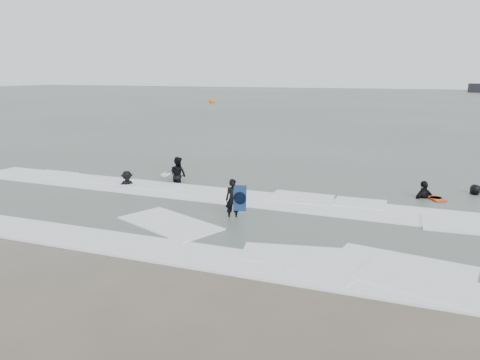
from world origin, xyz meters
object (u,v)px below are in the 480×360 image
at_px(surfer_wading, 178,183).
at_px(surfer_right_near, 423,199).
at_px(surfer_breaker, 127,186).
at_px(surfer_centre, 233,219).
at_px(buoy, 212,101).
at_px(surfer_right_far, 474,196).

height_order(surfer_wading, surfer_right_near, surfer_right_near).
bearing_deg(surfer_breaker, surfer_right_near, -34.80).
bearing_deg(surfer_centre, buoy, 93.26).
bearing_deg(surfer_centre, surfer_right_near, 18.62).
xyz_separation_m(surfer_centre, buoy, (-30.70, 62.58, 0.42)).
xyz_separation_m(surfer_wading, buoy, (-25.81, 58.09, 0.42)).
xyz_separation_m(surfer_centre, surfer_wading, (-4.89, 4.49, 0.00)).
relative_size(surfer_centre, surfer_breaker, 0.97).
height_order(surfer_centre, surfer_right_far, surfer_right_far).
bearing_deg(surfer_right_far, surfer_wading, -20.90).
bearing_deg(surfer_breaker, buoy, 64.56).
bearing_deg(surfer_breaker, surfer_right_far, -31.41).
xyz_separation_m(surfer_right_far, buoy, (-39.41, 55.32, 0.42)).
bearing_deg(surfer_right_near, surfer_wading, -40.07).
bearing_deg(surfer_centre, surfer_breaker, 134.23).
bearing_deg(surfer_right_far, buoy, -86.99).
bearing_deg(buoy, surfer_centre, -63.87).
distance_m(surfer_breaker, buoy, 64.32).
height_order(surfer_breaker, buoy, buoy).
bearing_deg(surfer_breaker, surfer_centre, -70.16).
xyz_separation_m(surfer_wading, surfer_right_near, (11.48, 1.34, 0.00)).
relative_size(surfer_breaker, surfer_right_near, 0.82).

